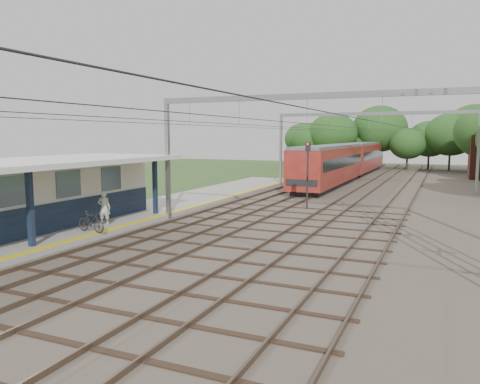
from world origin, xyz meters
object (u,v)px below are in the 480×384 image
Objects in this scene: bicycle at (91,222)px; person at (104,208)px; train at (349,160)px; signal_post at (308,167)px.

person is at bearing 27.99° from bicycle.
train is 23.68m from signal_post.
person is 35.00m from train.
train reaches higher than person.
signal_post is at bearing -149.18° from person.
train reaches higher than bicycle.
train is at bearing 92.73° from signal_post.
train is (5.10, 36.28, 1.33)m from bicycle.
person is 1.04× the size of bicycle.
bicycle is at bearing -98.00° from train.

